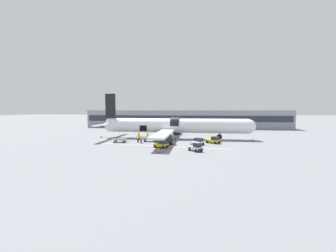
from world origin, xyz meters
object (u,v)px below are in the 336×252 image
baggage_cart_queued (119,140)px  ground_crew_loader_b (141,139)px  ground_crew_supervisor (160,138)px  ground_crew_driver (148,136)px  suitcase_on_tarmac_upright (155,142)px  baggage_tug_rear (198,142)px  baggage_tug_spare (162,144)px  ground_crew_marshal (139,136)px  baggage_tug_lead (196,148)px  airplane (173,126)px  baggage_tug_mid (214,140)px  baggage_cart_loading (151,139)px  ground_crew_loader_a (160,137)px  ground_crew_helper (138,138)px

baggage_cart_queued → ground_crew_loader_b: ground_crew_loader_b is taller
baggage_cart_queued → ground_crew_supervisor: 8.95m
ground_crew_driver → suitcase_on_tarmac_upright: bearing=-61.3°
baggage_tug_rear → baggage_tug_spare: (-6.69, -3.61, -0.03)m
ground_crew_marshal → suitcase_on_tarmac_upright: bearing=-43.7°
ground_crew_marshal → ground_crew_loader_b: bearing=-68.9°
baggage_tug_lead → baggage_tug_rear: bearing=87.2°
baggage_cart_queued → ground_crew_marshal: bearing=54.8°
airplane → baggage_tug_mid: 11.28m
baggage_tug_lead → baggage_tug_rear: baggage_tug_lead is taller
baggage_tug_mid → ground_crew_driver: size_ratio=1.97×
baggage_cart_loading → baggage_tug_rear: bearing=-19.1°
ground_crew_driver → suitcase_on_tarmac_upright: (2.84, -5.18, -0.59)m
ground_crew_loader_a → ground_crew_loader_b: size_ratio=0.96×
ground_crew_loader_b → ground_crew_supervisor: bearing=23.5°
baggage_tug_spare → suitcase_on_tarmac_upright: (-2.27, 4.75, -0.27)m
ground_crew_helper → ground_crew_loader_b: bearing=-46.3°
baggage_tug_rear → ground_crew_supervisor: bearing=161.6°
baggage_cart_loading → ground_crew_loader_a: 2.62m
ground_crew_loader_a → ground_crew_supervisor: 2.74m
baggage_cart_loading → ground_crew_driver: bearing=116.3°
airplane → suitcase_on_tarmac_upright: size_ratio=51.82×
ground_crew_marshal → suitcase_on_tarmac_upright: ground_crew_marshal is taller
baggage_cart_loading → ground_crew_supervisor: (2.39, -0.93, 0.26)m
airplane → suitcase_on_tarmac_upright: 8.59m
airplane → baggage_tug_mid: airplane is taller
baggage_tug_lead → ground_crew_helper: (-12.63, 8.23, 0.35)m
baggage_cart_queued → ground_crew_driver: 7.19m
ground_crew_loader_b → ground_crew_helper: size_ratio=0.91×
baggage_tug_spare → ground_crew_helper: (-6.25, 5.66, 0.37)m
baggage_tug_rear → baggage_cart_loading: 11.08m
baggage_tug_lead → ground_crew_marshal: ground_crew_marshal is taller
ground_crew_loader_a → ground_crew_supervisor: bearing=-80.0°
baggage_cart_loading → ground_crew_driver: 3.04m
baggage_cart_queued → ground_crew_helper: (3.97, 0.78, 0.40)m
baggage_cart_queued → ground_crew_marshal: size_ratio=2.00×
ground_crew_loader_b → baggage_tug_spare: bearing=-41.3°
baggage_cart_loading → ground_crew_driver: size_ratio=2.46×
ground_crew_supervisor → baggage_cart_loading: bearing=158.7°
baggage_tug_spare → baggage_cart_queued: (-10.21, 4.88, -0.03)m
baggage_tug_rear → ground_crew_driver: bearing=151.8°
ground_crew_loader_a → suitcase_on_tarmac_upright: size_ratio=2.15×
baggage_tug_mid → ground_crew_driver: 15.57m
baggage_tug_lead → ground_crew_supervisor: 11.79m
baggage_cart_queued → ground_crew_loader_a: (8.36, 4.12, 0.28)m
baggage_tug_mid → baggage_tug_spare: bearing=-146.9°
airplane → ground_crew_helper: bearing=-136.2°
baggage_tug_mid → ground_crew_driver: (-15.20, 3.35, 0.28)m
baggage_tug_spare → suitcase_on_tarmac_upright: bearing=115.6°
ground_crew_helper → baggage_cart_queued: bearing=-168.9°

